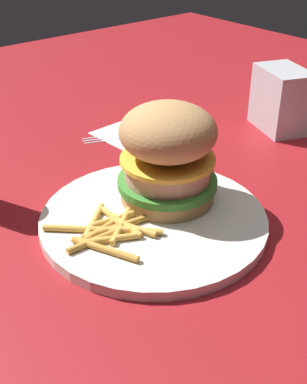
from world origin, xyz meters
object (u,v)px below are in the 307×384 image
at_px(fork, 137,132).
at_px(napkin_dispenser, 281,99).
at_px(napkin, 138,133).
at_px(sandwich, 168,153).
at_px(fries_pile, 111,229).
at_px(plate, 154,220).

relative_size(fork, napkin_dispenser, 1.77).
distance_m(napkin, napkin_dispenser, 0.22).
bearing_deg(sandwich, napkin, 60.95).
height_order(sandwich, napkin_dispenser, sandwich).
xyz_separation_m(fries_pile, napkin_dispenser, (0.38, 0.08, 0.03)).
xyz_separation_m(plate, napkin_dispenser, (0.32, 0.08, 0.04)).
height_order(plate, fork, plate).
xyz_separation_m(sandwich, napkin, (0.10, 0.18, -0.07)).
bearing_deg(fries_pile, plate, -4.26).
bearing_deg(sandwich, fork, 61.38).
bearing_deg(fork, sandwich, -118.62).
relative_size(sandwich, napkin_dispenser, 1.22).
height_order(plate, fries_pile, fries_pile).
distance_m(plate, fork, 0.24).
xyz_separation_m(plate, sandwich, (0.04, 0.02, 0.06)).
relative_size(napkin, fork, 0.66).
bearing_deg(fries_pile, fork, 45.97).
bearing_deg(plate, fries_pile, 175.74).
xyz_separation_m(fork, napkin_dispenser, (0.18, -0.12, 0.04)).
relative_size(fries_pile, fork, 0.67).
xyz_separation_m(fries_pile, fork, (0.19, 0.20, -0.01)).
distance_m(fork, napkin_dispenser, 0.23).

